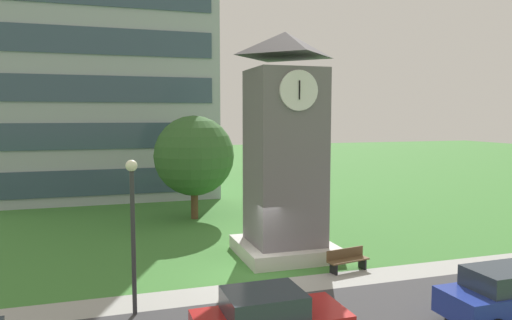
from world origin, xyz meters
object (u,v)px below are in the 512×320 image
at_px(street_lamp, 133,217).
at_px(parked_car_blue, 508,295).
at_px(park_bench, 347,260).
at_px(tree_by_building, 194,156).
at_px(clock_tower, 285,158).

relative_size(street_lamp, parked_car_blue, 1.15).
relative_size(park_bench, tree_by_building, 0.30).
relative_size(clock_tower, park_bench, 5.26).
xyz_separation_m(clock_tower, tree_by_building, (-2.44, 8.71, -0.53)).
height_order(park_bench, tree_by_building, tree_by_building).
bearing_deg(clock_tower, park_bench, -59.45).
bearing_deg(tree_by_building, park_bench, -70.44).
height_order(clock_tower, street_lamp, clock_tower).
xyz_separation_m(park_bench, tree_by_building, (-4.08, 11.48, 3.35)).
distance_m(clock_tower, street_lamp, 8.20).
bearing_deg(street_lamp, park_bench, 11.84).
relative_size(tree_by_building, parked_car_blue, 1.47).
relative_size(street_lamp, tree_by_building, 0.78).
xyz_separation_m(clock_tower, parked_car_blue, (3.88, -8.53, -3.48)).
distance_m(tree_by_building, parked_car_blue, 18.59).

